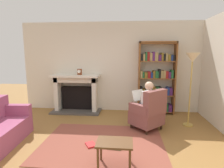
{
  "coord_description": "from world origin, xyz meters",
  "views": [
    {
      "loc": [
        0.5,
        -3.08,
        1.77
      ],
      "look_at": [
        0.1,
        1.2,
        1.05
      ],
      "focal_mm": 29.43,
      "sensor_mm": 36.0,
      "label": 1
    }
  ],
  "objects_px": {
    "armchair_reading": "(149,112)",
    "mantel_clock": "(80,72)",
    "fireplace": "(77,92)",
    "side_table": "(115,146)",
    "seated_reader": "(145,103)",
    "bookshelf": "(156,79)",
    "floor_lamp": "(192,64)"
  },
  "relations": [
    {
      "from": "armchair_reading",
      "to": "fireplace",
      "type": "bearing_deg",
      "value": -75.15
    },
    {
      "from": "fireplace",
      "to": "floor_lamp",
      "type": "height_order",
      "value": "floor_lamp"
    },
    {
      "from": "bookshelf",
      "to": "side_table",
      "type": "relative_size",
      "value": 3.76
    },
    {
      "from": "fireplace",
      "to": "mantel_clock",
      "type": "distance_m",
      "value": 0.65
    },
    {
      "from": "bookshelf",
      "to": "armchair_reading",
      "type": "distance_m",
      "value": 1.45
    },
    {
      "from": "fireplace",
      "to": "side_table",
      "type": "relative_size",
      "value": 2.62
    },
    {
      "from": "mantel_clock",
      "to": "seated_reader",
      "type": "distance_m",
      "value": 2.21
    },
    {
      "from": "seated_reader",
      "to": "floor_lamp",
      "type": "height_order",
      "value": "floor_lamp"
    },
    {
      "from": "fireplace",
      "to": "mantel_clock",
      "type": "bearing_deg",
      "value": -37.33
    },
    {
      "from": "seated_reader",
      "to": "floor_lamp",
      "type": "relative_size",
      "value": 0.64
    },
    {
      "from": "side_table",
      "to": "armchair_reading",
      "type": "bearing_deg",
      "value": 65.78
    },
    {
      "from": "mantel_clock",
      "to": "side_table",
      "type": "bearing_deg",
      "value": -64.73
    },
    {
      "from": "mantel_clock",
      "to": "side_table",
      "type": "height_order",
      "value": "mantel_clock"
    },
    {
      "from": "side_table",
      "to": "bookshelf",
      "type": "bearing_deg",
      "value": 70.17
    },
    {
      "from": "fireplace",
      "to": "side_table",
      "type": "bearing_deg",
      "value": -63.3
    },
    {
      "from": "armchair_reading",
      "to": "floor_lamp",
      "type": "xyz_separation_m",
      "value": [
        1.01,
        0.35,
        1.09
      ]
    },
    {
      "from": "side_table",
      "to": "floor_lamp",
      "type": "height_order",
      "value": "floor_lamp"
    },
    {
      "from": "armchair_reading",
      "to": "seated_reader",
      "type": "bearing_deg",
      "value": -90.0
    },
    {
      "from": "armchair_reading",
      "to": "mantel_clock",
      "type": "bearing_deg",
      "value": -74.69
    },
    {
      "from": "side_table",
      "to": "floor_lamp",
      "type": "xyz_separation_m",
      "value": [
        1.68,
        1.86,
        1.16
      ]
    },
    {
      "from": "fireplace",
      "to": "floor_lamp",
      "type": "relative_size",
      "value": 0.82
    },
    {
      "from": "seated_reader",
      "to": "side_table",
      "type": "distance_m",
      "value": 1.72
    },
    {
      "from": "armchair_reading",
      "to": "floor_lamp",
      "type": "bearing_deg",
      "value": 155.38
    },
    {
      "from": "fireplace",
      "to": "bookshelf",
      "type": "distance_m",
      "value": 2.42
    },
    {
      "from": "mantel_clock",
      "to": "side_table",
      "type": "xyz_separation_m",
      "value": [
        1.25,
        -2.65,
        -0.87
      ]
    },
    {
      "from": "bookshelf",
      "to": "floor_lamp",
      "type": "xyz_separation_m",
      "value": [
        0.68,
        -0.92,
        0.5
      ]
    },
    {
      "from": "armchair_reading",
      "to": "side_table",
      "type": "xyz_separation_m",
      "value": [
        -0.68,
        -1.5,
        -0.07
      ]
    },
    {
      "from": "fireplace",
      "to": "armchair_reading",
      "type": "xyz_separation_m",
      "value": [
        2.06,
        -1.24,
        -0.18
      ]
    },
    {
      "from": "bookshelf",
      "to": "armchair_reading",
      "type": "bearing_deg",
      "value": -104.32
    },
    {
      "from": "fireplace",
      "to": "side_table",
      "type": "distance_m",
      "value": 3.09
    },
    {
      "from": "floor_lamp",
      "to": "mantel_clock",
      "type": "bearing_deg",
      "value": 164.97
    },
    {
      "from": "seated_reader",
      "to": "floor_lamp",
      "type": "distance_m",
      "value": 1.44
    }
  ]
}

